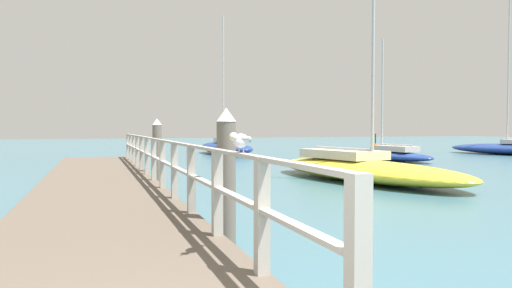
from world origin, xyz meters
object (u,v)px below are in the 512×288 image
object	(u,v)px
boat_6	(226,147)
seagull_foreground	(240,140)
dock_piling_near	(226,179)
boat_3	(361,168)
dock_piling_far	(157,152)
boat_4	(387,154)
channel_buoy	(375,148)

from	to	relation	value
boat_6	seagull_foreground	bearing A→B (deg)	-110.92
dock_piling_near	boat_3	world-z (taller)	boat_3
dock_piling_far	boat_3	bearing A→B (deg)	-5.95
dock_piling_near	boat_6	distance (m)	24.61
dock_piling_near	boat_6	xyz separation A→B (m)	(6.65, 23.69, -0.56)
boat_4	seagull_foreground	bearing A→B (deg)	-137.24
dock_piling_near	dock_piling_far	world-z (taller)	same
dock_piling_near	boat_4	bearing A→B (deg)	48.14
boat_6	channel_buoy	bearing A→B (deg)	-19.02
seagull_foreground	dock_piling_far	bearing A→B (deg)	-50.22
boat_3	seagull_foreground	bearing A→B (deg)	40.62
seagull_foreground	dock_piling_near	bearing A→B (deg)	-59.36
dock_piling_near	boat_6	size ratio (longest dim) A/B	0.22
boat_4	channel_buoy	world-z (taller)	boat_4
seagull_foreground	boat_4	world-z (taller)	boat_4
dock_piling_near	boat_6	bearing A→B (deg)	74.33
dock_piling_far	boat_6	bearing A→B (deg)	67.32
dock_piling_far	boat_6	world-z (taller)	boat_6
dock_piling_far	boat_3	size ratio (longest dim) A/B	0.23
dock_piling_far	boat_3	distance (m)	6.85
dock_piling_far	channel_buoy	bearing A→B (deg)	38.43
boat_4	channel_buoy	distance (m)	7.04
seagull_foreground	boat_6	distance (m)	26.58
channel_buoy	dock_piling_far	bearing A→B (deg)	-141.57
dock_piling_far	seagull_foreground	distance (m)	9.73
dock_piling_near	boat_4	xyz separation A→B (m)	(13.51, 15.08, -0.72)
boat_4	boat_6	size ratio (longest dim) A/B	0.71
seagull_foreground	boat_4	size ratio (longest dim) A/B	0.06
boat_3	boat_4	distance (m)	10.45
boat_4	channel_buoy	size ratio (longest dim) A/B	4.84
dock_piling_near	boat_3	size ratio (longest dim) A/B	0.23
boat_3	boat_6	distance (m)	16.61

